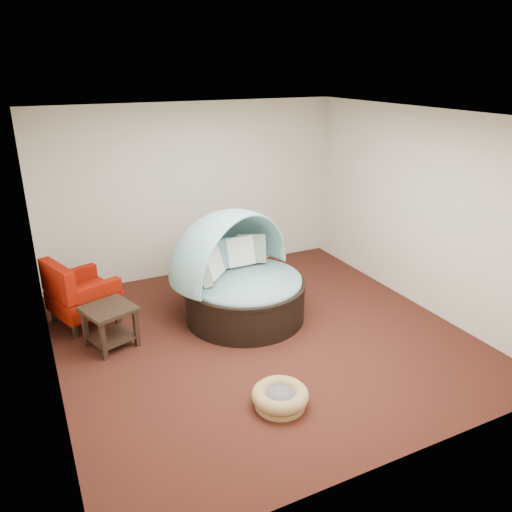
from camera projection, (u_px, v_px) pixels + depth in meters
name	position (u px, v px, depth m)	size (l,w,h in m)	color
floor	(262.00, 336.00, 6.55)	(5.00, 5.00, 0.00)	#411912
wall_back	(194.00, 191.00, 8.14)	(5.00, 5.00, 0.00)	beige
wall_front	(403.00, 326.00, 3.94)	(5.00, 5.00, 0.00)	beige
wall_left	(40.00, 269.00, 5.02)	(5.00, 5.00, 0.00)	beige
wall_right	(420.00, 210.00, 7.06)	(5.00, 5.00, 0.00)	beige
ceiling	(263.00, 115.00, 5.54)	(5.00, 5.00, 0.00)	white
canopy_daybed	(239.00, 269.00, 6.82)	(2.22, 2.20, 1.52)	black
pet_basket	(280.00, 397.00, 5.17)	(0.69, 0.69, 0.21)	olive
red_armchair	(79.00, 294.00, 6.73)	(1.01, 1.01, 0.93)	black
side_table	(110.00, 321.00, 6.19)	(0.72, 0.72, 0.54)	black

